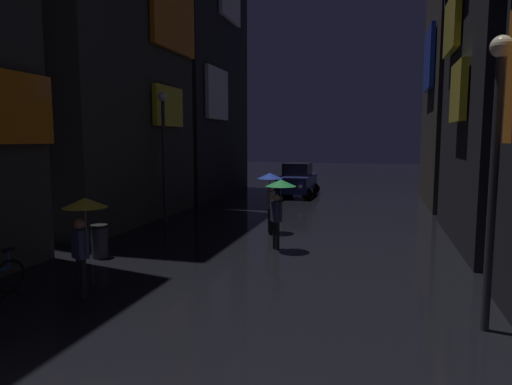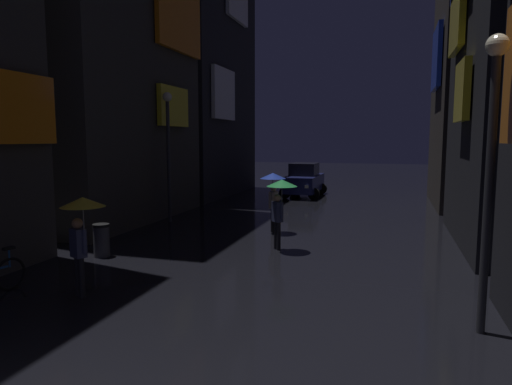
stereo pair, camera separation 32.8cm
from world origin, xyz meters
name	(u,v)px [view 2 (the right image)]	position (x,y,z in m)	size (l,w,h in m)	color
building_left_far	(200,50)	(-7.49, 22.47, 8.46)	(4.25, 8.94, 16.92)	#232328
pedestrian_far_right_yellow	(81,219)	(-2.62, 4.91, 1.67)	(0.90, 0.90, 2.12)	black
pedestrian_midstreet_left_blue	(273,186)	(-0.51, 12.50, 1.67)	(0.90, 0.90, 2.12)	black
pedestrian_foreground_right_green	(280,195)	(0.35, 10.01, 1.67)	(0.90, 0.90, 2.12)	black
car_distant	(304,180)	(-1.34, 22.93, 0.93)	(2.28, 4.17, 1.92)	navy
streetlamp_right_near	(491,148)	(5.00, 5.34, 3.15)	(0.36, 0.36, 4.96)	#2D2D33
streetlamp_left_far	(168,141)	(-5.00, 13.38, 3.22)	(0.36, 0.36, 5.10)	#2D2D33
trash_bin	(101,240)	(-4.30, 7.89, 0.47)	(0.46, 0.46, 0.93)	#3F3F47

